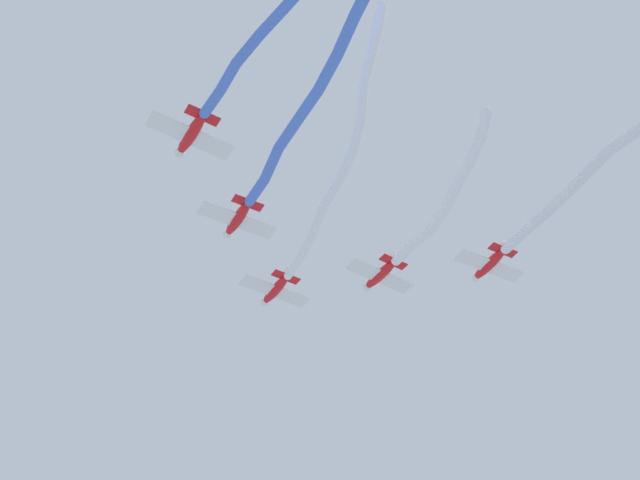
{
  "coord_description": "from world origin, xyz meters",
  "views": [
    {
      "loc": [
        52.83,
        -28.92,
        7.34
      ],
      "look_at": [
        8.27,
        -2.53,
        55.57
      ],
      "focal_mm": 45.52,
      "sensor_mm": 36.0,
      "label": 1
    }
  ],
  "objects_px": {
    "airplane_right_wing": "(380,275)",
    "airplane_slot": "(191,135)",
    "airplane_lead": "(275,290)",
    "airplane_trail": "(489,265)",
    "airplane_left_wing": "(237,219)"
  },
  "relations": [
    {
      "from": "airplane_left_wing",
      "to": "airplane_trail",
      "type": "relative_size",
      "value": 1.0
    },
    {
      "from": "airplane_lead",
      "to": "airplane_slot",
      "type": "relative_size",
      "value": 1.0
    },
    {
      "from": "airplane_right_wing",
      "to": "airplane_slot",
      "type": "bearing_deg",
      "value": 104.77
    },
    {
      "from": "airplane_lead",
      "to": "airplane_right_wing",
      "type": "relative_size",
      "value": 0.99
    },
    {
      "from": "airplane_right_wing",
      "to": "airplane_trail",
      "type": "relative_size",
      "value": 1.0
    },
    {
      "from": "airplane_lead",
      "to": "airplane_trail",
      "type": "bearing_deg",
      "value": -131.44
    },
    {
      "from": "airplane_left_wing",
      "to": "airplane_slot",
      "type": "bearing_deg",
      "value": 134.85
    },
    {
      "from": "airplane_right_wing",
      "to": "airplane_slot",
      "type": "relative_size",
      "value": 1.01
    },
    {
      "from": "airplane_slot",
      "to": "airplane_trail",
      "type": "relative_size",
      "value": 0.99
    },
    {
      "from": "airplane_lead",
      "to": "airplane_left_wing",
      "type": "height_order",
      "value": "same"
    },
    {
      "from": "airplane_lead",
      "to": "airplane_trail",
      "type": "xyz_separation_m",
      "value": [
        13.04,
        14.92,
        0.0
      ]
    },
    {
      "from": "airplane_lead",
      "to": "airplane_trail",
      "type": "relative_size",
      "value": 0.99
    },
    {
      "from": "airplane_slot",
      "to": "airplane_lead",
      "type": "bearing_deg",
      "value": -47.81
    },
    {
      "from": "airplane_right_wing",
      "to": "airplane_trail",
      "type": "distance_m",
      "value": 9.92
    },
    {
      "from": "airplane_lead",
      "to": "airplane_slot",
      "type": "height_order",
      "value": "airplane_lead"
    }
  ]
}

